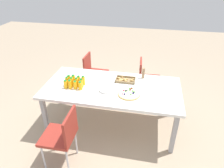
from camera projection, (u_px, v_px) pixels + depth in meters
ground_plane at (112, 123)px, 3.43m from camera, size 12.00×12.00×0.00m
party_table at (112, 90)px, 3.09m from camera, size 2.04×1.00×0.72m
chair_far_left at (93, 71)px, 4.00m from camera, size 0.41×0.41×0.83m
chair_near_left at (63, 134)px, 2.52m from camera, size 0.41×0.41×0.83m
chair_far_right at (146, 77)px, 3.78m from camera, size 0.43×0.43×0.83m
juice_bottle_0 at (66, 84)px, 3.00m from camera, size 0.06×0.06×0.13m
juice_bottle_1 at (70, 84)px, 2.99m from camera, size 0.06×0.06×0.14m
juice_bottle_2 at (75, 85)px, 2.98m from camera, size 0.05×0.05×0.13m
juice_bottle_3 at (80, 86)px, 2.97m from camera, size 0.06×0.06×0.13m
juice_bottle_4 at (67, 82)px, 3.06m from camera, size 0.05×0.05×0.15m
juice_bottle_5 at (72, 82)px, 3.05m from camera, size 0.06×0.06×0.15m
juice_bottle_6 at (77, 82)px, 3.04m from camera, size 0.06×0.06×0.14m
juice_bottle_7 at (81, 83)px, 3.03m from camera, size 0.06×0.06×0.14m
juice_bottle_8 at (69, 79)px, 3.13m from camera, size 0.06×0.06×0.14m
juice_bottle_9 at (73, 80)px, 3.11m from camera, size 0.06×0.06×0.15m
juice_bottle_10 at (79, 80)px, 3.10m from camera, size 0.06×0.06×0.14m
juice_bottle_11 at (83, 81)px, 3.08m from camera, size 0.05×0.05×0.15m
fruit_pizza at (129, 94)px, 2.88m from camera, size 0.32×0.32×0.05m
snack_tray at (125, 80)px, 3.22m from camera, size 0.31×0.20×0.04m
plate_stack at (105, 90)px, 2.96m from camera, size 0.18×0.18×0.02m
napkin_stack at (96, 74)px, 3.39m from camera, size 0.15×0.15×0.02m
cardboard_tube at (143, 73)px, 3.26m from camera, size 0.04×0.04×0.17m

